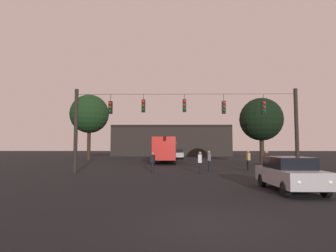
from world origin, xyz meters
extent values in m
plane|color=black|center=(0.00, 24.50, 0.00)|extent=(168.00, 168.00, 0.00)
cylinder|color=black|center=(-8.28, 13.85, 3.16)|extent=(0.28, 0.28, 6.33)
cylinder|color=black|center=(8.28, 13.85, 3.16)|extent=(0.28, 0.28, 6.33)
cylinder|color=black|center=(0.00, 13.85, 5.93)|extent=(16.56, 0.02, 0.02)
cylinder|color=black|center=(-5.68, 13.85, 5.65)|extent=(0.03, 0.03, 0.52)
cube|color=black|center=(-5.68, 13.85, 4.92)|extent=(0.26, 0.32, 0.95)
sphere|color=red|center=(-5.68, 13.67, 5.22)|extent=(0.20, 0.20, 0.20)
sphere|color=#5B3D0C|center=(-5.68, 13.67, 4.92)|extent=(0.20, 0.20, 0.20)
sphere|color=#0C4219|center=(-5.68, 13.67, 4.62)|extent=(0.20, 0.20, 0.20)
cylinder|color=black|center=(-3.18, 13.85, 5.71)|extent=(0.03, 0.03, 0.41)
cube|color=black|center=(-3.18, 13.85, 5.03)|extent=(0.26, 0.32, 0.95)
sphere|color=red|center=(-3.18, 13.67, 5.33)|extent=(0.20, 0.20, 0.20)
sphere|color=#5B3D0C|center=(-3.18, 13.67, 5.03)|extent=(0.20, 0.20, 0.20)
sphere|color=#0C4219|center=(-3.18, 13.67, 4.73)|extent=(0.20, 0.20, 0.20)
cylinder|color=black|center=(-0.08, 13.85, 5.72)|extent=(0.03, 0.03, 0.39)
cube|color=black|center=(-0.08, 13.85, 5.05)|extent=(0.26, 0.32, 0.95)
sphere|color=red|center=(-0.08, 13.67, 5.35)|extent=(0.20, 0.20, 0.20)
sphere|color=#5B3D0C|center=(-0.08, 13.67, 5.05)|extent=(0.20, 0.20, 0.20)
sphere|color=#0C4219|center=(-0.08, 13.67, 4.75)|extent=(0.20, 0.20, 0.20)
cylinder|color=black|center=(2.88, 13.85, 5.65)|extent=(0.03, 0.03, 0.53)
cube|color=black|center=(2.88, 13.85, 4.92)|extent=(0.26, 0.32, 0.95)
sphere|color=red|center=(2.88, 13.67, 5.22)|extent=(0.20, 0.20, 0.20)
sphere|color=#5B3D0C|center=(2.88, 13.67, 4.92)|extent=(0.20, 0.20, 0.20)
sphere|color=#0C4219|center=(2.88, 13.67, 4.62)|extent=(0.20, 0.20, 0.20)
cylinder|color=black|center=(5.87, 13.85, 5.64)|extent=(0.03, 0.03, 0.55)
cube|color=black|center=(5.87, 13.85, 4.90)|extent=(0.26, 0.32, 0.95)
sphere|color=red|center=(5.87, 13.67, 5.20)|extent=(0.20, 0.20, 0.20)
sphere|color=#5B3D0C|center=(5.87, 13.67, 4.90)|extent=(0.20, 0.20, 0.20)
sphere|color=#0C4219|center=(5.87, 13.67, 4.60)|extent=(0.20, 0.20, 0.20)
cube|color=#B21E19|center=(-1.81, 27.73, 1.75)|extent=(2.69, 11.04, 2.50)
cube|color=black|center=(-1.81, 27.73, 2.36)|extent=(2.72, 10.38, 0.70)
cylinder|color=black|center=(-2.85, 31.70, 0.50)|extent=(0.30, 1.00, 1.00)
cylinder|color=black|center=(-0.63, 31.67, 0.50)|extent=(0.30, 1.00, 1.00)
cylinder|color=black|center=(-2.96, 25.54, 0.50)|extent=(0.30, 1.00, 1.00)
cylinder|color=black|center=(-0.74, 25.51, 0.50)|extent=(0.30, 1.00, 1.00)
cylinder|color=black|center=(-2.99, 23.57, 0.50)|extent=(0.30, 1.00, 1.00)
cylinder|color=black|center=(-0.77, 23.53, 0.50)|extent=(0.30, 1.00, 1.00)
cube|color=beige|center=(-1.75, 31.02, 2.36)|extent=(2.57, 0.84, 0.56)
cube|color=beige|center=(-1.86, 24.98, 2.36)|extent=(2.57, 0.84, 0.56)
cube|color=#99999E|center=(4.24, 5.44, 0.66)|extent=(1.83, 4.31, 0.68)
cube|color=black|center=(4.24, 5.59, 1.26)|extent=(1.60, 2.33, 0.52)
cylinder|color=black|center=(5.04, 4.02, 0.32)|extent=(0.22, 0.64, 0.64)
cylinder|color=black|center=(3.46, 4.01, 0.32)|extent=(0.22, 0.64, 0.64)
cylinder|color=black|center=(5.02, 6.86, 0.32)|extent=(0.22, 0.64, 0.64)
cylinder|color=black|center=(3.44, 6.85, 0.32)|extent=(0.22, 0.64, 0.64)
sphere|color=white|center=(4.83, 3.34, 0.66)|extent=(0.18, 0.18, 0.18)
sphere|color=white|center=(3.68, 3.33, 0.66)|extent=(0.18, 0.18, 0.18)
cube|color=#99999E|center=(-0.20, 37.22, 0.66)|extent=(1.81, 4.30, 0.68)
cube|color=black|center=(-0.20, 37.07, 1.26)|extent=(1.59, 2.32, 0.52)
cylinder|color=black|center=(-0.98, 38.64, 0.32)|extent=(0.22, 0.64, 0.64)
cylinder|color=black|center=(0.60, 38.63, 0.32)|extent=(0.22, 0.64, 0.64)
cylinder|color=black|center=(-0.99, 35.80, 0.32)|extent=(0.22, 0.64, 0.64)
cylinder|color=black|center=(0.59, 35.79, 0.32)|extent=(0.22, 0.64, 0.64)
sphere|color=white|center=(-0.77, 39.32, 0.66)|extent=(0.18, 0.18, 0.18)
sphere|color=white|center=(0.38, 39.31, 0.66)|extent=(0.18, 0.18, 0.18)
cylinder|color=black|center=(5.36, 16.68, 0.41)|extent=(0.14, 0.14, 0.82)
cylinder|color=black|center=(5.39, 16.53, 0.41)|extent=(0.14, 0.14, 0.82)
cube|color=#997F4C|center=(5.37, 16.61, 1.12)|extent=(0.30, 0.40, 0.61)
sphere|color=#8C6B51|center=(5.37, 16.61, 1.54)|extent=(0.22, 0.22, 0.22)
cylinder|color=black|center=(5.42, 12.10, 0.42)|extent=(0.14, 0.14, 0.85)
cylinder|color=black|center=(5.37, 11.94, 0.42)|extent=(0.14, 0.14, 0.85)
cube|color=black|center=(5.40, 12.02, 1.17)|extent=(0.33, 0.41, 0.64)
sphere|color=#8C6B51|center=(5.40, 12.02, 1.60)|extent=(0.23, 0.23, 0.23)
cylinder|color=black|center=(1.01, 13.34, 0.40)|extent=(0.14, 0.14, 0.79)
cylinder|color=black|center=(1.05, 13.50, 0.40)|extent=(0.14, 0.14, 0.79)
cube|color=silver|center=(1.03, 13.42, 1.09)|extent=(0.32, 0.41, 0.59)
sphere|color=#8C6B51|center=(1.03, 13.42, 1.49)|extent=(0.21, 0.21, 0.21)
cylinder|color=black|center=(2.04, 16.26, 0.40)|extent=(0.14, 0.14, 0.80)
cylinder|color=black|center=(2.04, 16.10, 0.40)|extent=(0.14, 0.14, 0.80)
cube|color=#4C4C56|center=(2.04, 16.18, 1.10)|extent=(0.24, 0.36, 0.60)
sphere|color=#8C6B51|center=(2.04, 16.18, 1.51)|extent=(0.22, 0.22, 0.22)
cylinder|color=black|center=(-2.49, 13.97, 0.38)|extent=(0.14, 0.14, 0.76)
cylinder|color=black|center=(-2.44, 14.12, 0.38)|extent=(0.14, 0.14, 0.76)
cube|color=black|center=(-2.46, 14.04, 1.05)|extent=(0.35, 0.42, 0.57)
sphere|color=#8C6B51|center=(-2.46, 14.04, 1.43)|extent=(0.21, 0.21, 0.21)
cube|color=black|center=(-1.18, 53.63, 2.79)|extent=(23.34, 13.90, 5.58)
cube|color=black|center=(-1.18, 53.63, 5.83)|extent=(23.34, 13.90, 0.50)
cylinder|color=#2D2116|center=(-13.15, 33.67, 2.37)|extent=(0.52, 0.52, 4.74)
sphere|color=black|center=(-13.15, 33.67, 6.71)|extent=(5.63, 5.63, 5.63)
cylinder|color=#2D2116|center=(8.58, 23.11, 1.64)|extent=(0.47, 0.47, 3.27)
sphere|color=black|center=(8.58, 23.11, 4.88)|extent=(4.61, 4.61, 4.61)
camera|label=1|loc=(-0.99, -7.31, 2.01)|focal=30.21mm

